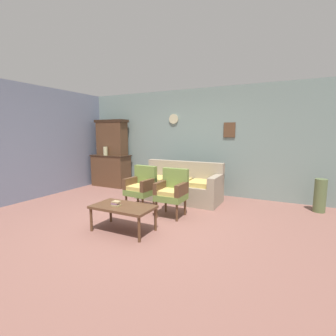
# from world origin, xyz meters

# --- Properties ---
(ground_plane) EXTENTS (7.68, 7.68, 0.00)m
(ground_plane) POSITION_xyz_m (0.00, 0.00, 0.00)
(ground_plane) COLOR #84564C
(wall_back_with_decor) EXTENTS (6.40, 0.09, 2.70)m
(wall_back_with_decor) POSITION_xyz_m (0.00, 2.63, 1.35)
(wall_back_with_decor) COLOR gray
(wall_back_with_decor) RESTS_ON ground
(wall_left_side) EXTENTS (0.06, 5.20, 2.70)m
(wall_left_side) POSITION_xyz_m (-3.23, 0.00, 1.35)
(wall_left_side) COLOR slate
(wall_left_side) RESTS_ON ground
(side_cabinet) EXTENTS (1.16, 0.55, 0.93)m
(side_cabinet) POSITION_xyz_m (-2.51, 2.25, 0.47)
(side_cabinet) COLOR brown
(side_cabinet) RESTS_ON ground
(cabinet_upper_hutch) EXTENTS (0.99, 0.38, 1.03)m
(cabinet_upper_hutch) POSITION_xyz_m (-2.51, 2.33, 1.45)
(cabinet_upper_hutch) COLOR brown
(cabinet_upper_hutch) RESTS_ON side_cabinet
(vase_on_cabinet) EXTENTS (0.12, 0.12, 0.25)m
(vase_on_cabinet) POSITION_xyz_m (-2.55, 2.07, 1.06)
(vase_on_cabinet) COLOR #BEBC8A
(vase_on_cabinet) RESTS_ON side_cabinet
(floral_couch) EXTENTS (1.95, 0.82, 0.90)m
(floral_couch) POSITION_xyz_m (-0.03, 1.71, 0.33)
(floral_couch) COLOR gray
(floral_couch) RESTS_ON ground
(armchair_by_doorway) EXTENTS (0.56, 0.53, 0.90)m
(armchair_by_doorway) POSITION_xyz_m (-0.44, 0.70, 0.50)
(armchair_by_doorway) COLOR olive
(armchair_by_doorway) RESTS_ON ground
(armchair_near_couch_end) EXTENTS (0.52, 0.49, 0.90)m
(armchair_near_couch_end) POSITION_xyz_m (0.30, 0.62, 0.50)
(armchair_near_couch_end) COLOR olive
(armchair_near_couch_end) RESTS_ON ground
(coffee_table) EXTENTS (1.00, 0.56, 0.42)m
(coffee_table) POSITION_xyz_m (-0.08, -0.41, 0.38)
(coffee_table) COLOR brown
(coffee_table) RESTS_ON ground
(book_stack_on_table) EXTENTS (0.14, 0.11, 0.08)m
(book_stack_on_table) POSITION_xyz_m (-0.17, -0.47, 0.46)
(book_stack_on_table) COLOR tan
(book_stack_on_table) RESTS_ON coffee_table
(floor_vase_by_wall) EXTENTS (0.23, 0.23, 0.67)m
(floor_vase_by_wall) POSITION_xyz_m (2.85, 2.15, 0.34)
(floor_vase_by_wall) COLOR #59693F
(floor_vase_by_wall) RESTS_ON ground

